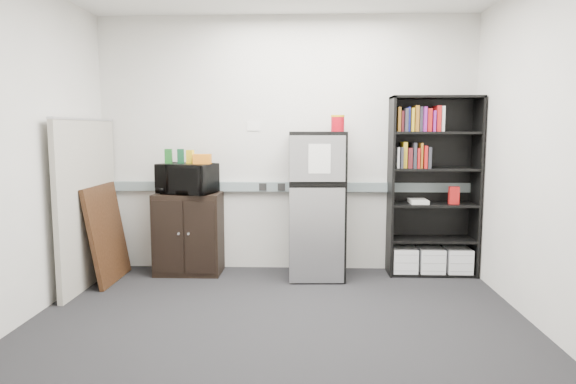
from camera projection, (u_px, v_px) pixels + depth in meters
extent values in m
plane|color=black|center=(277.00, 329.00, 3.92)|extent=(4.00, 4.00, 0.00)
cube|color=silver|center=(286.00, 145.00, 5.49)|extent=(4.00, 0.02, 2.70)
cube|color=silver|center=(554.00, 152.00, 3.68)|extent=(0.02, 3.50, 2.70)
cube|color=silver|center=(10.00, 152.00, 3.83)|extent=(0.02, 3.50, 2.70)
cube|color=gray|center=(286.00, 187.00, 5.52)|extent=(3.92, 0.05, 0.10)
cube|color=white|center=(254.00, 126.00, 5.48)|extent=(0.14, 0.00, 0.10)
cube|color=black|center=(391.00, 187.00, 5.32)|extent=(0.02, 0.34, 1.85)
cube|color=black|center=(476.00, 187.00, 5.28)|extent=(0.02, 0.34, 1.85)
cube|color=black|center=(429.00, 185.00, 5.46)|extent=(0.90, 0.02, 1.85)
cube|color=black|center=(436.00, 97.00, 5.19)|extent=(0.90, 0.34, 0.02)
cube|color=black|center=(430.00, 272.00, 5.41)|extent=(0.85, 0.32, 0.03)
cube|color=black|center=(431.00, 239.00, 5.37)|extent=(0.85, 0.32, 0.03)
cube|color=black|center=(433.00, 204.00, 5.32)|extent=(0.85, 0.32, 0.02)
cube|color=black|center=(434.00, 169.00, 5.28)|extent=(0.85, 0.32, 0.02)
cube|color=black|center=(435.00, 133.00, 5.23)|extent=(0.85, 0.32, 0.02)
cube|color=silver|center=(404.00, 259.00, 5.39)|extent=(0.25, 0.30, 0.25)
cube|color=silver|center=(430.00, 259.00, 5.38)|extent=(0.25, 0.30, 0.25)
cube|color=silver|center=(457.00, 260.00, 5.37)|extent=(0.25, 0.30, 0.25)
cube|color=gray|center=(88.00, 204.00, 4.97)|extent=(0.05, 1.30, 1.60)
cube|color=#B2B2B7|center=(84.00, 119.00, 4.87)|extent=(0.06, 1.30, 0.02)
cube|color=black|center=(189.00, 233.00, 5.40)|extent=(0.68, 0.43, 0.85)
cube|color=black|center=(168.00, 237.00, 5.19)|extent=(0.31, 0.01, 0.75)
cube|color=black|center=(200.00, 238.00, 5.18)|extent=(0.31, 0.01, 0.75)
cylinder|color=#B2B2B7|center=(179.00, 234.00, 5.17)|extent=(0.02, 0.02, 0.02)
cylinder|color=#B2B2B7|center=(188.00, 234.00, 5.16)|extent=(0.02, 0.02, 0.02)
imported|color=black|center=(187.00, 179.00, 5.31)|extent=(0.64, 0.52, 0.31)
cube|color=#19591E|center=(168.00, 156.00, 5.33)|extent=(0.07, 0.05, 0.15)
cube|color=#0C371E|center=(181.00, 156.00, 5.32)|extent=(0.08, 0.07, 0.15)
cube|color=yellow|center=(190.00, 157.00, 5.32)|extent=(0.08, 0.07, 0.14)
cube|color=orange|center=(202.00, 159.00, 5.26)|extent=(0.18, 0.11, 0.10)
cube|color=black|center=(316.00, 206.00, 5.24)|extent=(0.58, 0.58, 1.47)
cube|color=#ABABB0|center=(317.00, 159.00, 4.89)|extent=(0.54, 0.04, 0.44)
cube|color=#ABABB0|center=(317.00, 236.00, 4.98)|extent=(0.54, 0.04, 0.94)
cube|color=black|center=(317.00, 185.00, 4.91)|extent=(0.54, 0.03, 0.03)
cube|color=white|center=(320.00, 159.00, 4.87)|extent=(0.21, 0.01, 0.28)
cube|color=black|center=(317.00, 133.00, 5.15)|extent=(0.58, 0.58, 0.02)
cylinder|color=#A60714|center=(338.00, 123.00, 5.25)|extent=(0.14, 0.14, 0.17)
cylinder|color=gold|center=(338.00, 114.00, 5.24)|extent=(0.14, 0.14, 0.02)
cube|color=black|center=(107.00, 233.00, 5.12)|extent=(0.20, 0.76, 0.97)
cube|color=beige|center=(109.00, 233.00, 5.12)|extent=(0.14, 0.64, 0.82)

